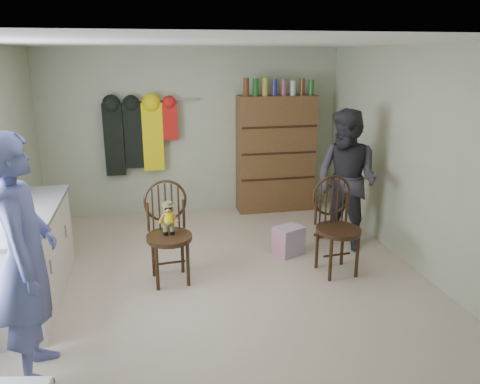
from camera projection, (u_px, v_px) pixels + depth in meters
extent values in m
plane|color=beige|center=(221.00, 281.00, 5.14)|extent=(5.00, 5.00, 0.00)
plane|color=#B0B598|center=(194.00, 132.00, 7.13)|extent=(4.50, 0.00, 4.50)
plane|color=#B0B598|center=(419.00, 161.00, 5.22)|extent=(0.00, 5.00, 5.00)
plane|color=white|center=(218.00, 43.00, 4.43)|extent=(5.00, 5.00, 0.00)
cube|color=silver|center=(27.00, 258.00, 4.64)|extent=(0.60, 1.80, 0.90)
cube|color=slate|center=(21.00, 214.00, 4.50)|extent=(0.64, 1.86, 0.04)
cylinder|color=#99999E|center=(51.00, 267.00, 4.25)|extent=(0.02, 0.02, 0.14)
cylinder|color=#99999E|center=(66.00, 232.00, 5.09)|extent=(0.02, 0.02, 0.14)
cylinder|color=#352112|center=(169.00, 237.00, 5.00)|extent=(0.53, 0.53, 0.05)
cylinder|color=#352112|center=(157.00, 269.00, 4.88)|extent=(0.04, 0.04, 0.49)
cylinder|color=#352112|center=(188.00, 265.00, 4.97)|extent=(0.04, 0.04, 0.49)
cylinder|color=#352112|center=(153.00, 256.00, 5.19)|extent=(0.04, 0.04, 0.49)
cylinder|color=#352112|center=(182.00, 252.00, 5.28)|extent=(0.04, 0.04, 0.49)
torus|color=#352112|center=(165.00, 201.00, 5.08)|extent=(0.48, 0.07, 0.48)
cylinder|color=#352112|center=(148.00, 217.00, 5.06)|extent=(0.03, 0.03, 0.33)
cylinder|color=#352112|center=(184.00, 214.00, 5.17)|extent=(0.03, 0.03, 0.33)
cylinder|color=#F9F509|center=(168.00, 218.00, 4.96)|extent=(0.12, 0.12, 0.11)
cylinder|color=#475128|center=(169.00, 227.00, 4.99)|extent=(0.07, 0.07, 0.17)
sphere|color=#9E7042|center=(168.00, 208.00, 4.93)|extent=(0.10, 0.10, 0.10)
cylinder|color=#475128|center=(168.00, 204.00, 4.92)|extent=(0.09, 0.09, 0.03)
cube|color=black|center=(168.00, 209.00, 4.88)|extent=(0.07, 0.01, 0.02)
cylinder|color=#352112|center=(338.00, 230.00, 5.20)|extent=(0.53, 0.53, 0.05)
cylinder|color=#352112|center=(331.00, 260.00, 5.08)|extent=(0.04, 0.04, 0.49)
cylinder|color=#352112|center=(357.00, 257.00, 5.17)|extent=(0.04, 0.04, 0.49)
cylinder|color=#352112|center=(317.00, 248.00, 5.39)|extent=(0.04, 0.04, 0.49)
cylinder|color=#352112|center=(342.00, 245.00, 5.48)|extent=(0.04, 0.04, 0.49)
torus|color=#352112|center=(332.00, 195.00, 5.28)|extent=(0.48, 0.07, 0.48)
cylinder|color=#352112|center=(316.00, 211.00, 5.26)|extent=(0.03, 0.03, 0.33)
cylinder|color=#352112|center=(347.00, 208.00, 5.37)|extent=(0.03, 0.03, 0.33)
cube|color=pink|center=(288.00, 240.00, 5.79)|extent=(0.42, 0.38, 0.36)
imported|color=#535998|center=(25.00, 260.00, 3.42)|extent=(0.54, 0.74, 1.91)
imported|color=#2D2B33|center=(346.00, 180.00, 5.83)|extent=(1.01, 1.08, 1.77)
cube|color=brown|center=(276.00, 154.00, 7.29)|extent=(1.20, 0.38, 1.80)
cube|color=#352112|center=(279.00, 179.00, 7.21)|extent=(1.16, 0.02, 0.03)
cube|color=#352112|center=(279.00, 153.00, 7.09)|extent=(1.16, 0.02, 0.03)
cube|color=#352112|center=(280.00, 127.00, 6.98)|extent=(1.16, 0.02, 0.03)
cylinder|color=#592D14|center=(246.00, 87.00, 6.80)|extent=(0.08, 0.08, 0.27)
cylinder|color=#19591E|center=(256.00, 87.00, 6.83)|extent=(0.09, 0.09, 0.26)
cylinder|color=#A59933|center=(265.00, 87.00, 6.86)|extent=(0.08, 0.08, 0.26)
cylinder|color=navy|center=(274.00, 88.00, 6.89)|extent=(0.08, 0.08, 0.24)
cylinder|color=#8C3F59|center=(284.00, 87.00, 6.92)|extent=(0.07, 0.07, 0.24)
cylinder|color=#B2B2B7|center=(293.00, 88.00, 6.95)|extent=(0.08, 0.08, 0.22)
cylinder|color=#592D14|center=(302.00, 87.00, 6.97)|extent=(0.07, 0.07, 0.25)
cylinder|color=#19591E|center=(311.00, 88.00, 7.00)|extent=(0.08, 0.08, 0.22)
cylinder|color=#99999E|center=(166.00, 100.00, 6.86)|extent=(1.00, 0.02, 0.02)
cube|color=black|center=(114.00, 140.00, 6.81)|extent=(0.28, 0.10, 1.05)
cube|color=black|center=(133.00, 136.00, 6.85)|extent=(0.26, 0.10, 0.95)
cube|color=yellow|center=(153.00, 137.00, 6.91)|extent=(0.30, 0.10, 1.00)
cube|color=red|center=(170.00, 121.00, 6.90)|extent=(0.22, 0.10, 0.55)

